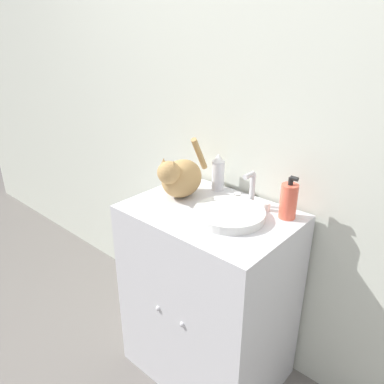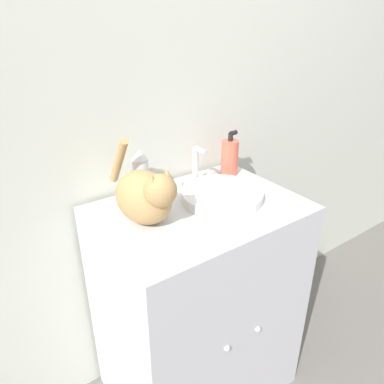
# 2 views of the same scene
# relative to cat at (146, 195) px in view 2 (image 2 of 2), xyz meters

# --- Properties ---
(wall_back) EXTENTS (6.00, 0.05, 2.50)m
(wall_back) POSITION_rel_cat_xyz_m (0.20, 0.28, 0.26)
(wall_back) COLOR silver
(wall_back) RESTS_ON ground_plane
(vanity_cabinet) EXTENTS (0.72, 0.53, 0.90)m
(vanity_cabinet) POSITION_rel_cat_xyz_m (0.20, -0.02, -0.55)
(vanity_cabinet) COLOR silver
(vanity_cabinet) RESTS_ON ground_plane
(sink_basin) EXTENTS (0.29, 0.29, 0.04)m
(sink_basin) POSITION_rel_cat_xyz_m (0.30, -0.02, -0.08)
(sink_basin) COLOR silver
(sink_basin) RESTS_ON vanity_cabinet
(faucet) EXTENTS (0.18, 0.08, 0.16)m
(faucet) POSITION_rel_cat_xyz_m (0.30, 0.13, -0.03)
(faucet) COLOR silver
(faucet) RESTS_ON vanity_cabinet
(cat) EXTENTS (0.18, 0.34, 0.25)m
(cat) POSITION_rel_cat_xyz_m (0.00, 0.00, 0.00)
(cat) COLOR tan
(cat) RESTS_ON vanity_cabinet
(soap_bottle) EXTENTS (0.07, 0.07, 0.18)m
(soap_bottle) POSITION_rel_cat_xyz_m (0.47, 0.14, -0.02)
(soap_bottle) COLOR #EF6047
(soap_bottle) RESTS_ON vanity_cabinet
(spray_bottle) EXTENTS (0.06, 0.06, 0.18)m
(spray_bottle) POSITION_rel_cat_xyz_m (0.08, 0.18, -0.01)
(spray_bottle) COLOR silver
(spray_bottle) RESTS_ON vanity_cabinet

